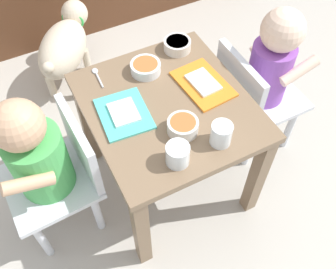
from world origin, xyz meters
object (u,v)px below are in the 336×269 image
at_px(food_tray_right, 203,83).
at_px(veggie_bowl_near, 183,126).
at_px(water_cup_left, 221,135).
at_px(spoon_by_left_tray, 97,76).
at_px(dining_table, 168,121).
at_px(seated_child_right, 267,70).
at_px(food_tray_left, 124,113).
at_px(veggie_bowl_far, 145,68).
at_px(seated_child_left, 42,158).
at_px(cereal_bowl_right_side, 177,45).
at_px(dog, 65,45).
at_px(water_cup_right, 178,155).

distance_m(food_tray_right, veggie_bowl_near, 0.20).
distance_m(water_cup_left, veggie_bowl_near, 0.11).
distance_m(water_cup_left, spoon_by_left_tray, 0.47).
relative_size(dining_table, seated_child_right, 0.86).
distance_m(food_tray_left, veggie_bowl_far, 0.20).
xyz_separation_m(seated_child_left, seated_child_right, (0.82, -0.00, 0.00)).
distance_m(dining_table, cereal_bowl_right_side, 0.28).
bearing_deg(water_cup_left, cereal_bowl_right_side, 79.14).
bearing_deg(spoon_by_left_tray, seated_child_left, -143.53).
xyz_separation_m(dining_table, water_cup_left, (0.07, -0.20, 0.12)).
xyz_separation_m(dog, veggie_bowl_far, (0.15, -0.56, 0.26)).
distance_m(veggie_bowl_far, veggie_bowl_near, 0.28).
height_order(seated_child_left, water_cup_left, seated_child_left).
bearing_deg(food_tray_right, food_tray_left, 180.00).
relative_size(dining_table, water_cup_left, 7.70).
relative_size(dog, food_tray_left, 2.22).
distance_m(water_cup_right, cereal_bowl_right_side, 0.47).
height_order(seated_child_right, food_tray_right, seated_child_right).
bearing_deg(veggie_bowl_near, spoon_by_left_tray, 113.32).
bearing_deg(food_tray_right, spoon_by_left_tray, 146.38).
bearing_deg(veggie_bowl_far, cereal_bowl_right_side, 18.94).
bearing_deg(water_cup_right, seated_child_left, 146.03).
xyz_separation_m(seated_child_left, veggie_bowl_near, (0.40, -0.14, 0.08)).
distance_m(food_tray_right, water_cup_right, 0.31).
relative_size(veggie_bowl_near, spoon_by_left_tray, 0.93).
relative_size(seated_child_left, veggie_bowl_far, 6.30).
xyz_separation_m(water_cup_left, veggie_bowl_far, (-0.07, 0.36, -0.01)).
relative_size(dining_table, veggie_bowl_far, 5.43).
height_order(seated_child_right, water_cup_left, seated_child_right).
relative_size(dog, cereal_bowl_right_side, 4.40).
bearing_deg(food_tray_right, seated_child_right, 0.28).
bearing_deg(veggie_bowl_far, food_tray_left, -133.97).
xyz_separation_m(food_tray_left, veggie_bowl_near, (0.13, -0.14, 0.02)).
xyz_separation_m(food_tray_right, veggie_bowl_far, (-0.14, 0.14, 0.01)).
bearing_deg(spoon_by_left_tray, dog, 90.17).
bearing_deg(dog, dining_table, -78.02).
distance_m(dog, water_cup_right, 0.97).
xyz_separation_m(veggie_bowl_near, spoon_by_left_tray, (-0.14, 0.33, -0.02)).
bearing_deg(seated_child_right, food_tray_left, -179.86).
bearing_deg(food_tray_left, seated_child_left, 179.27).
bearing_deg(food_tray_right, water_cup_left, -108.16).
bearing_deg(dog, water_cup_right, -85.05).
height_order(food_tray_right, veggie_bowl_far, veggie_bowl_far).
xyz_separation_m(seated_child_left, water_cup_right, (0.34, -0.23, 0.08)).
bearing_deg(veggie_bowl_far, seated_child_left, -161.35).
bearing_deg(spoon_by_left_tray, veggie_bowl_far, -19.72).
bearing_deg(water_cup_left, seated_child_right, 32.89).
xyz_separation_m(dining_table, veggie_bowl_far, (-0.00, 0.16, 0.11)).
relative_size(food_tray_left, cereal_bowl_right_side, 1.98).
xyz_separation_m(dining_table, food_tray_left, (-0.14, 0.02, 0.09)).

